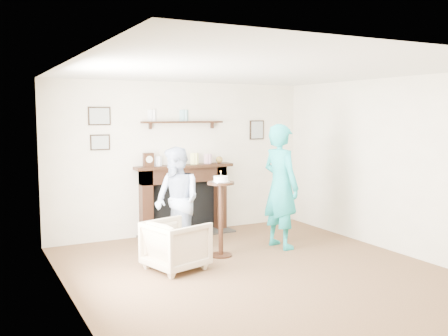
{
  "coord_description": "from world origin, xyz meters",
  "views": [
    {
      "loc": [
        -3.19,
        -5.15,
        1.97
      ],
      "look_at": [
        -0.04,
        0.9,
        1.24
      ],
      "focal_mm": 40.0,
      "sensor_mm": 36.0,
      "label": 1
    }
  ],
  "objects_px": {
    "man": "(178,253)",
    "pedestal_table": "(221,204)",
    "woman": "(280,247)",
    "armchair": "(176,269)"
  },
  "relations": [
    {
      "from": "woman",
      "to": "man",
      "type": "bearing_deg",
      "value": 65.86
    },
    {
      "from": "armchair",
      "to": "pedestal_table",
      "type": "bearing_deg",
      "value": -86.9
    },
    {
      "from": "armchair",
      "to": "man",
      "type": "relative_size",
      "value": 0.46
    },
    {
      "from": "armchair",
      "to": "woman",
      "type": "bearing_deg",
      "value": -96.76
    },
    {
      "from": "pedestal_table",
      "to": "woman",
      "type": "bearing_deg",
      "value": 0.82
    },
    {
      "from": "man",
      "to": "woman",
      "type": "bearing_deg",
      "value": 60.02
    },
    {
      "from": "armchair",
      "to": "woman",
      "type": "relative_size",
      "value": 0.38
    },
    {
      "from": "man",
      "to": "woman",
      "type": "xyz_separation_m",
      "value": [
        1.48,
        -0.42,
        0.0
      ]
    },
    {
      "from": "man",
      "to": "woman",
      "type": "height_order",
      "value": "woman"
    },
    {
      "from": "man",
      "to": "pedestal_table",
      "type": "relative_size",
      "value": 1.27
    }
  ]
}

